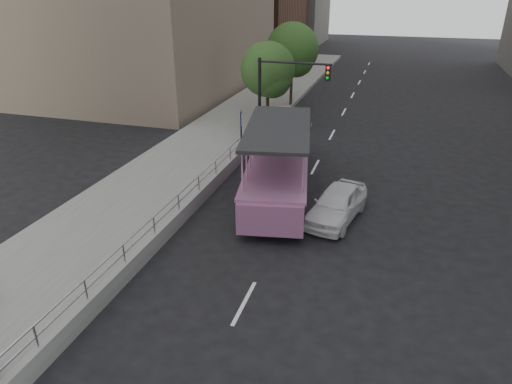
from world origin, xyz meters
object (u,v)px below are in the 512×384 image
at_px(parking_sign, 241,131).
at_px(traffic_signal, 280,89).
at_px(street_tree_near, 269,72).
at_px(street_tree_far, 293,52).
at_px(car, 337,204).
at_px(duck_boat, 279,162).

relative_size(parking_sign, traffic_signal, 0.55).
relative_size(street_tree_near, street_tree_far, 0.89).
distance_m(car, parking_sign, 7.85).
relative_size(traffic_signal, street_tree_near, 0.91).
height_order(duck_boat, street_tree_near, street_tree_near).
xyz_separation_m(parking_sign, street_tree_far, (-0.10, 12.48, 2.51)).
relative_size(parking_sign, street_tree_near, 0.50).
relative_size(car, parking_sign, 1.43).
height_order(street_tree_near, street_tree_far, street_tree_far).
bearing_deg(traffic_signal, street_tree_far, 98.43).
bearing_deg(parking_sign, traffic_signal, 67.03).
relative_size(parking_sign, street_tree_far, 0.45).
height_order(parking_sign, traffic_signal, traffic_signal).
height_order(traffic_signal, street_tree_far, street_tree_far).
relative_size(duck_boat, traffic_signal, 2.07).
bearing_deg(duck_boat, street_tree_near, 108.86).
height_order(duck_boat, street_tree_far, street_tree_far).
xyz_separation_m(duck_boat, car, (3.10, -2.41, -0.59)).
xyz_separation_m(parking_sign, street_tree_near, (-0.30, 6.48, 2.02)).
relative_size(traffic_signal, street_tree_far, 0.81).
distance_m(car, traffic_signal, 9.74).
xyz_separation_m(parking_sign, traffic_signal, (1.29, 3.05, 1.70)).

